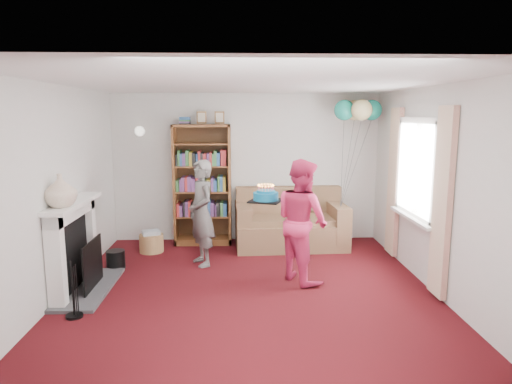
{
  "coord_description": "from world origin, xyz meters",
  "views": [
    {
      "loc": [
        -0.12,
        -5.25,
        2.15
      ],
      "look_at": [
        0.1,
        0.6,
        1.15
      ],
      "focal_mm": 32.0,
      "sensor_mm": 36.0,
      "label": 1
    }
  ],
  "objects_px": {
    "person_magenta": "(302,220)",
    "person_striped": "(202,213)",
    "birthday_cake": "(266,196)",
    "bookcase": "(203,186)",
    "sofa": "(290,225)"
  },
  "relations": [
    {
      "from": "person_magenta",
      "to": "person_striped",
      "type": "bearing_deg",
      "value": 34.73
    },
    {
      "from": "birthday_cake",
      "to": "bookcase",
      "type": "bearing_deg",
      "value": 119.53
    },
    {
      "from": "person_magenta",
      "to": "birthday_cake",
      "type": "relative_size",
      "value": 4.02
    },
    {
      "from": "person_magenta",
      "to": "birthday_cake",
      "type": "distance_m",
      "value": 0.56
    },
    {
      "from": "person_striped",
      "to": "person_magenta",
      "type": "xyz_separation_m",
      "value": [
        1.35,
        -0.67,
        0.04
      ]
    },
    {
      "from": "sofa",
      "to": "birthday_cake",
      "type": "bearing_deg",
      "value": -111.21
    },
    {
      "from": "sofa",
      "to": "person_magenta",
      "type": "distance_m",
      "value": 1.66
    },
    {
      "from": "bookcase",
      "to": "person_magenta",
      "type": "distance_m",
      "value": 2.32
    },
    {
      "from": "sofa",
      "to": "person_magenta",
      "type": "bearing_deg",
      "value": -93.72
    },
    {
      "from": "bookcase",
      "to": "person_magenta",
      "type": "xyz_separation_m",
      "value": [
        1.42,
        -1.83,
        -0.18
      ]
    },
    {
      "from": "bookcase",
      "to": "sofa",
      "type": "bearing_deg",
      "value": -9.0
    },
    {
      "from": "sofa",
      "to": "person_magenta",
      "type": "xyz_separation_m",
      "value": [
        -0.03,
        -1.6,
        0.45
      ]
    },
    {
      "from": "person_striped",
      "to": "birthday_cake",
      "type": "bearing_deg",
      "value": 33.84
    },
    {
      "from": "bookcase",
      "to": "person_magenta",
      "type": "height_order",
      "value": "bookcase"
    },
    {
      "from": "bookcase",
      "to": "birthday_cake",
      "type": "height_order",
      "value": "bookcase"
    }
  ]
}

